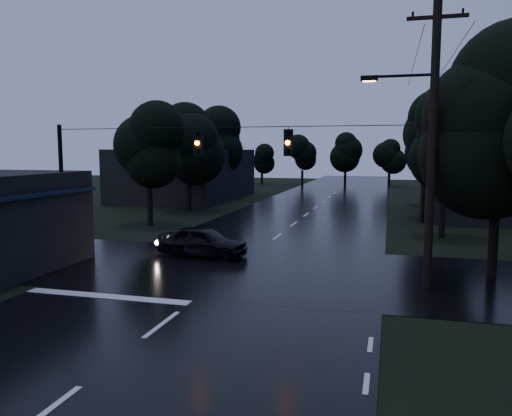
% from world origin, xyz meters
% --- Properties ---
extents(ground, '(160.00, 160.00, 0.00)m').
position_xyz_m(ground, '(0.00, 0.00, 0.00)').
color(ground, black).
rests_on(ground, ground).
extents(main_road, '(12.00, 120.00, 0.02)m').
position_xyz_m(main_road, '(0.00, 30.00, 0.00)').
color(main_road, black).
rests_on(main_road, ground).
extents(cross_street, '(60.00, 9.00, 0.02)m').
position_xyz_m(cross_street, '(0.00, 12.00, 0.00)').
color(cross_street, black).
rests_on(cross_street, ground).
extents(building_far_right, '(10.00, 14.00, 4.40)m').
position_xyz_m(building_far_right, '(14.00, 34.00, 2.20)').
color(building_far_right, black).
rests_on(building_far_right, ground).
extents(building_far_left, '(10.00, 16.00, 5.00)m').
position_xyz_m(building_far_left, '(-14.00, 40.00, 2.50)').
color(building_far_left, black).
rests_on(building_far_left, ground).
extents(utility_pole_main, '(3.50, 0.30, 10.00)m').
position_xyz_m(utility_pole_main, '(7.41, 11.00, 5.26)').
color(utility_pole_main, black).
rests_on(utility_pole_main, ground).
extents(utility_pole_far, '(2.00, 0.30, 7.50)m').
position_xyz_m(utility_pole_far, '(8.30, 28.00, 3.88)').
color(utility_pole_far, black).
rests_on(utility_pole_far, ground).
extents(anchor_pole_left, '(0.18, 0.18, 6.00)m').
position_xyz_m(anchor_pole_left, '(-7.50, 11.00, 3.00)').
color(anchor_pole_left, black).
rests_on(anchor_pole_left, ground).
extents(span_signals, '(15.00, 0.37, 1.12)m').
position_xyz_m(span_signals, '(0.56, 10.99, 5.24)').
color(span_signals, black).
rests_on(span_signals, ground).
extents(tree_corner_near, '(4.48, 4.48, 9.44)m').
position_xyz_m(tree_corner_near, '(10.00, 13.00, 5.99)').
color(tree_corner_near, black).
rests_on(tree_corner_near, ground).
extents(tree_left_a, '(3.92, 3.92, 8.26)m').
position_xyz_m(tree_left_a, '(-9.00, 22.00, 5.24)').
color(tree_left_a, black).
rests_on(tree_left_a, ground).
extents(tree_left_b, '(4.20, 4.20, 8.85)m').
position_xyz_m(tree_left_b, '(-9.60, 30.00, 5.62)').
color(tree_left_b, black).
rests_on(tree_left_b, ground).
extents(tree_left_c, '(4.48, 4.48, 9.44)m').
position_xyz_m(tree_left_c, '(-10.20, 40.00, 5.99)').
color(tree_left_c, black).
rests_on(tree_left_c, ground).
extents(tree_right_a, '(4.20, 4.20, 8.85)m').
position_xyz_m(tree_right_a, '(9.00, 22.00, 5.62)').
color(tree_right_a, black).
rests_on(tree_right_a, ground).
extents(tree_right_b, '(4.48, 4.48, 9.44)m').
position_xyz_m(tree_right_b, '(9.60, 30.00, 5.99)').
color(tree_right_b, black).
rests_on(tree_right_b, ground).
extents(tree_right_c, '(4.76, 4.76, 10.03)m').
position_xyz_m(tree_right_c, '(10.20, 40.00, 6.37)').
color(tree_right_c, black).
rests_on(tree_right_c, ground).
extents(car, '(4.23, 1.80, 1.42)m').
position_xyz_m(car, '(-2.20, 13.92, 0.71)').
color(car, black).
rests_on(car, ground).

